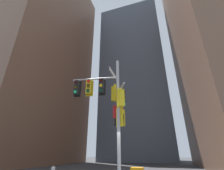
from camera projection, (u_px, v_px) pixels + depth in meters
name	position (u px, v px, depth m)	size (l,w,h in m)	color
building_tower_left	(28.00, 54.00, 28.75)	(17.50, 17.50, 36.48)	brown
building_mid_block	(136.00, 80.00, 37.05)	(13.34, 13.34, 34.74)	#4C5460
signal_pole_assembly	(107.00, 99.00, 9.86)	(3.93, 2.21, 7.32)	#B2B2B5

